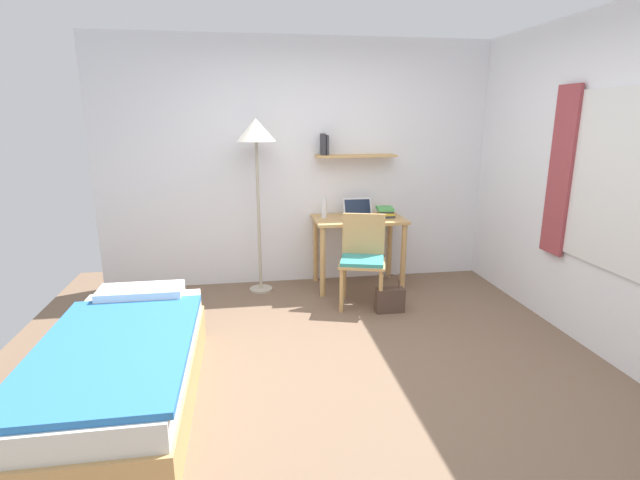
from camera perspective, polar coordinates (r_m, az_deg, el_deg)
ground_plane at (r=3.65m, az=2.78°, el=-15.02°), size 5.28×5.28×0.00m
wall_back at (r=5.19m, az=-1.56°, el=9.06°), size 4.40×0.27×2.60m
wall_right at (r=4.14m, az=31.70°, el=5.51°), size 0.10×4.40×2.60m
bed at (r=3.38m, az=-22.65°, el=-14.21°), size 0.91×1.84×0.54m
desk at (r=5.09m, az=4.63°, el=1.00°), size 0.95×0.58×0.76m
desk_chair at (r=4.62m, az=5.13°, el=-1.91°), size 0.53×0.51×0.89m
standing_lamp at (r=4.84m, az=-7.67°, el=11.76°), size 0.39×0.39×1.79m
laptop at (r=5.12m, az=4.58°, el=3.39°), size 0.31×0.21×0.19m
water_bottle at (r=5.02m, az=0.49°, el=3.85°), size 0.06×0.06×0.21m
book_stack at (r=5.13m, az=7.85°, el=3.38°), size 0.18×0.23×0.10m
handbag at (r=4.58m, az=8.36°, el=-7.01°), size 0.27×0.12×0.38m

